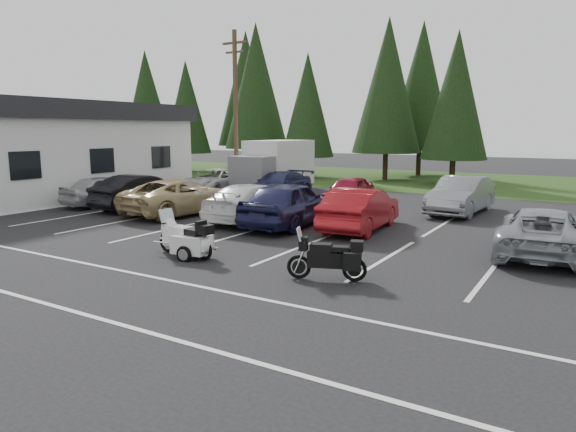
# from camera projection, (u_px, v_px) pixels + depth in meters

# --- Properties ---
(ground) EXTENTS (120.00, 120.00, 0.00)m
(ground) POSITION_uv_depth(u_px,v_px,m) (266.00, 253.00, 14.76)
(ground) COLOR black
(ground) RESTS_ON ground
(grass_strip) EXTENTS (80.00, 16.00, 0.01)m
(grass_strip) POSITION_uv_depth(u_px,v_px,m) (460.00, 182.00, 35.02)
(grass_strip) COLOR #223A12
(grass_strip) RESTS_ON ground
(lake_water) EXTENTS (70.00, 50.00, 0.02)m
(lake_water) POSITION_uv_depth(u_px,v_px,m) (558.00, 161.00, 59.16)
(lake_water) COLOR gray
(lake_water) RESTS_ON ground
(building) EXTENTS (10.60, 15.60, 4.90)m
(building) POSITION_uv_depth(u_px,v_px,m) (22.00, 150.00, 26.90)
(building) COLOR white
(building) RESTS_ON ground
(utility_pole) EXTENTS (1.60, 0.26, 9.00)m
(utility_pole) POSITION_uv_depth(u_px,v_px,m) (236.00, 109.00, 29.21)
(utility_pole) COLOR #473321
(utility_pole) RESTS_ON ground
(box_truck) EXTENTS (2.40, 5.60, 2.90)m
(box_truck) POSITION_uv_depth(u_px,v_px,m) (270.00, 166.00, 29.15)
(box_truck) COLOR silver
(box_truck) RESTS_ON ground
(stall_markings) EXTENTS (32.00, 16.00, 0.01)m
(stall_markings) POSITION_uv_depth(u_px,v_px,m) (301.00, 240.00, 16.45)
(stall_markings) COLOR silver
(stall_markings) RESTS_ON ground
(conifer_0) EXTENTS (4.58, 4.58, 10.66)m
(conifer_0) POSITION_uv_depth(u_px,v_px,m) (147.00, 100.00, 46.99)
(conifer_0) COLOR #332316
(conifer_0) RESTS_ON ground
(conifer_1) EXTENTS (3.96, 3.96, 9.22)m
(conifer_1) POSITION_uv_depth(u_px,v_px,m) (187.00, 107.00, 42.98)
(conifer_1) COLOR #332316
(conifer_1) RESTS_ON ground
(conifer_2) EXTENTS (5.10, 5.10, 11.89)m
(conifer_2) POSITION_uv_depth(u_px,v_px,m) (256.00, 86.00, 41.01)
(conifer_2) COLOR #332316
(conifer_2) RESTS_ON ground
(conifer_3) EXTENTS (3.87, 3.87, 9.02)m
(conifer_3) POSITION_uv_depth(u_px,v_px,m) (308.00, 105.00, 37.31)
(conifer_3) COLOR #332316
(conifer_3) RESTS_ON ground
(conifer_4) EXTENTS (4.80, 4.80, 11.17)m
(conifer_4) POSITION_uv_depth(u_px,v_px,m) (388.00, 86.00, 35.56)
(conifer_4) COLOR #332316
(conifer_4) RESTS_ON ground
(conifer_5) EXTENTS (4.14, 4.14, 9.63)m
(conifer_5) POSITION_uv_depth(u_px,v_px,m) (456.00, 95.00, 32.07)
(conifer_5) COLOR #332316
(conifer_5) RESTS_ON ground
(conifer_back_a) EXTENTS (5.28, 5.28, 12.30)m
(conifer_back_a) POSITION_uv_depth(u_px,v_px,m) (246.00, 89.00, 46.56)
(conifer_back_a) COLOR #332316
(conifer_back_a) RESTS_ON ground
(conifer_back_b) EXTENTS (4.97, 4.97, 11.58)m
(conifer_back_b) POSITION_uv_depth(u_px,v_px,m) (422.00, 86.00, 38.90)
(conifer_back_b) COLOR #332316
(conifer_back_b) RESTS_ON ground
(car_near_0) EXTENTS (1.97, 4.30, 1.43)m
(car_near_0) POSITION_uv_depth(u_px,v_px,m) (106.00, 190.00, 23.98)
(car_near_0) COLOR #B6B5BA
(car_near_0) RESTS_ON ground
(car_near_1) EXTENTS (1.82, 4.71, 1.53)m
(car_near_1) POSITION_uv_depth(u_px,v_px,m) (142.00, 192.00, 22.93)
(car_near_1) COLOR black
(car_near_1) RESTS_ON ground
(car_near_2) EXTENTS (2.88, 5.52, 1.49)m
(car_near_2) POSITION_uv_depth(u_px,v_px,m) (182.00, 196.00, 21.48)
(car_near_2) COLOR tan
(car_near_2) RESTS_ON ground
(car_near_3) EXTENTS (2.28, 5.06, 1.44)m
(car_near_3) POSITION_uv_depth(u_px,v_px,m) (253.00, 202.00, 19.88)
(car_near_3) COLOR white
(car_near_3) RESTS_ON ground
(car_near_4) EXTENTS (2.31, 5.03, 1.67)m
(car_near_4) POSITION_uv_depth(u_px,v_px,m) (289.00, 204.00, 18.72)
(car_near_4) COLOR #1A1B41
(car_near_4) RESTS_ON ground
(car_near_5) EXTENTS (1.91, 4.63, 1.49)m
(car_near_5) POSITION_uv_depth(u_px,v_px,m) (360.00, 209.00, 17.98)
(car_near_5) COLOR maroon
(car_near_5) RESTS_ON ground
(car_near_6) EXTENTS (2.55, 4.98, 1.35)m
(car_near_6) POSITION_uv_depth(u_px,v_px,m) (542.00, 232.00, 14.35)
(car_near_6) COLOR gray
(car_near_6) RESTS_ON ground
(car_far_0) EXTENTS (2.58, 5.09, 1.38)m
(car_far_0) POSITION_uv_depth(u_px,v_px,m) (215.00, 181.00, 28.45)
(car_far_0) COLOR beige
(car_far_0) RESTS_ON ground
(car_far_1) EXTENTS (1.95, 4.71, 1.36)m
(car_far_1) POSITION_uv_depth(u_px,v_px,m) (278.00, 185.00, 26.38)
(car_far_1) COLOR #191D3F
(car_far_1) RESTS_ON ground
(car_far_2) EXTENTS (1.82, 3.99, 1.33)m
(car_far_2) POSITION_uv_depth(u_px,v_px,m) (349.00, 191.00, 24.22)
(car_far_2) COLOR maroon
(car_far_2) RESTS_ON ground
(car_far_3) EXTENTS (1.96, 4.84, 1.56)m
(car_far_3) POSITION_uv_depth(u_px,v_px,m) (461.00, 195.00, 21.56)
(car_far_3) COLOR slate
(car_far_3) RESTS_ON ground
(touring_motorcycle) EXTENTS (2.40, 0.96, 1.29)m
(touring_motorcycle) POSITION_uv_depth(u_px,v_px,m) (185.00, 233.00, 14.27)
(touring_motorcycle) COLOR white
(touring_motorcycle) RESTS_ON ground
(cargo_trailer) EXTENTS (1.52, 0.97, 0.66)m
(cargo_trailer) POSITION_uv_depth(u_px,v_px,m) (192.00, 247.00, 14.03)
(cargo_trailer) COLOR silver
(cargo_trailer) RESTS_ON ground
(adventure_motorcycle) EXTENTS (2.20, 1.40, 1.26)m
(adventure_motorcycle) POSITION_uv_depth(u_px,v_px,m) (327.00, 254.00, 11.95)
(adventure_motorcycle) COLOR black
(adventure_motorcycle) RESTS_ON ground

